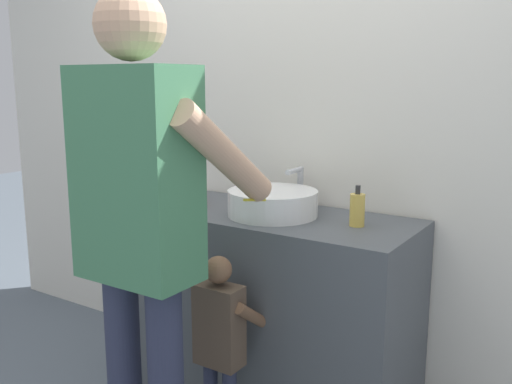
{
  "coord_description": "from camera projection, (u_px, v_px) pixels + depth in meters",
  "views": [
    {
      "loc": [
        1.24,
        -1.75,
        1.46
      ],
      "look_at": [
        0.0,
        0.15,
        1.01
      ],
      "focal_mm": 39.89,
      "sensor_mm": 36.0,
      "label": 1
    }
  ],
  "objects": [
    {
      "name": "toothbrush_cup",
      "position": [
        199.0,
        193.0,
        2.65
      ],
      "size": [
        0.07,
        0.07,
        0.21
      ],
      "color": "#D86666",
      "rests_on": "vanity_cabinet"
    },
    {
      "name": "sink_basin",
      "position": [
        273.0,
        203.0,
        2.43
      ],
      "size": [
        0.39,
        0.39,
        0.11
      ],
      "color": "white",
      "rests_on": "vanity_cabinet"
    },
    {
      "name": "back_wall",
      "position": [
        312.0,
        105.0,
        2.63
      ],
      "size": [
        4.4,
        0.08,
        2.7
      ],
      "color": "silver",
      "rests_on": "ground"
    },
    {
      "name": "adult_parent",
      "position": [
        141.0,
        207.0,
        1.89
      ],
      "size": [
        0.54,
        0.57,
        1.75
      ],
      "color": "#2D334C",
      "rests_on": "ground"
    },
    {
      "name": "soap_bottle",
      "position": [
        357.0,
        210.0,
        2.25
      ],
      "size": [
        0.06,
        0.06,
        0.17
      ],
      "color": "gold",
      "rests_on": "vanity_cabinet"
    },
    {
      "name": "faucet",
      "position": [
        299.0,
        188.0,
        2.62
      ],
      "size": [
        0.18,
        0.14,
        0.18
      ],
      "color": "#B7BABF",
      "rests_on": "vanity_cabinet"
    },
    {
      "name": "child_toddler",
      "position": [
        220.0,
        336.0,
        2.21
      ],
      "size": [
        0.25,
        0.25,
        0.81
      ],
      "color": "#2D334C",
      "rests_on": "ground"
    },
    {
      "name": "vanity_cabinet",
      "position": [
        274.0,
        311.0,
        2.54
      ],
      "size": [
        1.22,
        0.54,
        0.89
      ],
      "primitive_type": "cube",
      "color": "#4C5156",
      "rests_on": "ground"
    }
  ]
}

